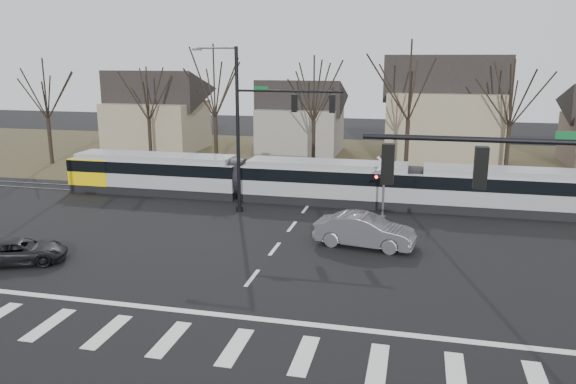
% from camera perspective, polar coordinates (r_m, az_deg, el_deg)
% --- Properties ---
extents(ground, '(140.00, 140.00, 0.00)m').
position_cam_1_polar(ground, '(23.54, -5.09, -10.50)').
color(ground, black).
extents(grass_verge, '(140.00, 28.00, 0.01)m').
position_cam_1_polar(grass_verge, '(53.69, 5.62, 3.22)').
color(grass_verge, '#38331E').
rests_on(grass_verge, ground).
extents(crosswalk, '(27.00, 2.60, 0.01)m').
position_cam_1_polar(crosswalk, '(20.18, -8.75, -14.92)').
color(crosswalk, silver).
rests_on(crosswalk, ground).
extents(stop_line, '(28.00, 0.35, 0.01)m').
position_cam_1_polar(stop_line, '(22.00, -6.58, -12.32)').
color(stop_line, silver).
rests_on(stop_line, ground).
extents(lane_dashes, '(0.18, 30.00, 0.01)m').
position_cam_1_polar(lane_dashes, '(38.24, 2.39, -0.95)').
color(lane_dashes, silver).
rests_on(lane_dashes, ground).
extents(rail_pair, '(90.00, 1.52, 0.06)m').
position_cam_1_polar(rail_pair, '(38.04, 2.34, -0.99)').
color(rail_pair, '#59595E').
rests_on(rail_pair, ground).
extents(tram, '(37.00, 2.75, 2.80)m').
position_cam_1_polar(tram, '(37.74, 3.71, 1.21)').
color(tram, gray).
rests_on(tram, ground).
extents(sedan, '(3.27, 5.65, 1.69)m').
position_cam_1_polar(sedan, '(29.29, 7.80, -3.91)').
color(sedan, '#515158').
rests_on(sedan, ground).
extents(suv, '(5.16, 5.72, 1.18)m').
position_cam_1_polar(suv, '(29.66, -25.58, -5.46)').
color(suv, black).
rests_on(suv, ground).
extents(signal_pole_near_right, '(6.72, 0.44, 8.00)m').
position_cam_1_polar(signal_pole_near_right, '(15.38, 24.77, -4.38)').
color(signal_pole_near_right, black).
rests_on(signal_pole_near_right, ground).
extents(signal_pole_far, '(9.28, 0.44, 10.20)m').
position_cam_1_polar(signal_pole_far, '(34.39, -2.60, 7.07)').
color(signal_pole_far, black).
rests_on(signal_pole_far, ground).
extents(rail_crossing_signal, '(1.08, 0.36, 4.00)m').
position_cam_1_polar(rail_crossing_signal, '(34.10, 9.68, 0.33)').
color(rail_crossing_signal, '#59595B').
rests_on(rail_crossing_signal, ground).
extents(tree_row, '(59.20, 7.20, 10.00)m').
position_cam_1_polar(tree_row, '(46.86, 7.21, 7.84)').
color(tree_row, black).
rests_on(tree_row, ground).
extents(house_a, '(9.72, 8.64, 8.60)m').
position_cam_1_polar(house_a, '(60.88, -13.22, 8.38)').
color(house_a, gray).
rests_on(house_a, ground).
extents(house_b, '(8.64, 7.56, 7.65)m').
position_cam_1_polar(house_b, '(57.89, 1.29, 7.99)').
color(house_b, gray).
rests_on(house_b, ground).
extents(house_c, '(10.80, 8.64, 10.10)m').
position_cam_1_polar(house_c, '(53.60, 15.58, 8.41)').
color(house_c, gray).
rests_on(house_c, ground).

